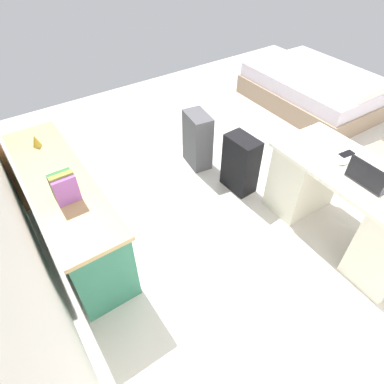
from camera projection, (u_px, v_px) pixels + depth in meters
ground_plane at (274, 174)px, 3.79m from camera, size 6.17×6.17×0.00m
desk at (346, 204)px, 2.87m from camera, size 1.46×0.71×0.76m
credenza at (68, 209)px, 2.87m from camera, size 1.80×0.48×0.73m
bed at (315, 89)px, 4.86m from camera, size 1.93×1.44×0.58m
suitcase_black at (240, 164)px, 3.42m from camera, size 0.37×0.23×0.63m
suitcase_spare_grey at (197, 140)px, 3.73m from camera, size 0.39×0.27×0.65m
laptop at (368, 178)px, 2.50m from camera, size 0.32×0.23×0.21m
computer_mouse at (343, 162)px, 2.70m from camera, size 0.06×0.10×0.03m
cell_phone_by_mouse at (347, 154)px, 2.81m from camera, size 0.08×0.14×0.01m
book_row at (64, 187)px, 2.37m from camera, size 0.16×0.17×0.24m
figurine_small at (36, 141)px, 2.90m from camera, size 0.08×0.08×0.11m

